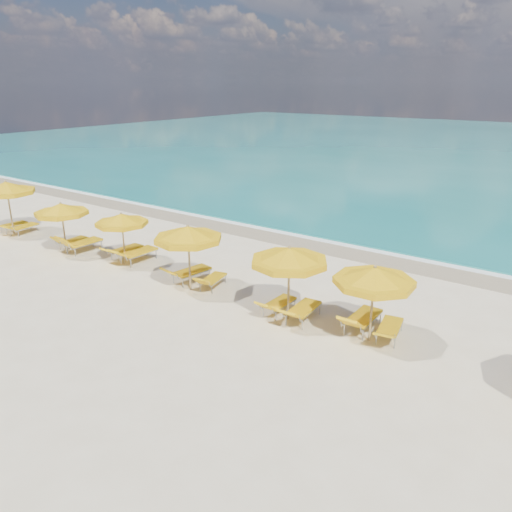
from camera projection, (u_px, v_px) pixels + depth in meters
The scene contains 23 objects.
ground_plane at pixel (230, 302), 16.79m from camera, with size 120.00×120.00×0.00m, color beige.
ocean at pixel (507, 150), 53.65m from camera, with size 120.00×80.00×0.30m, color #126A66.
wet_sand_band at pixel (332, 246), 22.48m from camera, with size 120.00×2.60×0.01m, color tan.
foam_line at pixel (340, 241), 23.09m from camera, with size 120.00×1.20×0.03m, color white.
whitecap_near at pixel (318, 193), 33.14m from camera, with size 14.00×0.36×0.05m, color white.
umbrella_0 at pixel (6, 188), 23.58m from camera, with size 3.16×3.16×2.60m.
umbrella_1 at pixel (61, 210), 20.91m from camera, with size 2.29×2.29×2.25m.
umbrella_2 at pixel (122, 220), 19.80m from camera, with size 2.33×2.33×2.12m.
umbrella_3 at pixel (188, 234), 17.09m from camera, with size 2.79×2.79×2.40m.
umbrella_4 at pixel (289, 257), 14.90m from camera, with size 2.73×2.73×2.41m.
umbrella_5 at pixel (374, 277), 13.63m from camera, with size 3.02×3.02×2.31m.
lounger_0_left at pixel (13, 227), 24.63m from camera, with size 0.57×1.66×0.66m.
lounger_0_right at pixel (24, 229), 24.20m from camera, with size 0.81×1.82×0.65m.
lounger_1_left at pixel (73, 244), 22.12m from camera, with size 0.65×1.65×0.76m.
lounger_1_right at pixel (83, 246), 21.60m from camera, with size 0.72×1.96×0.96m.
lounger_2_left at pixel (126, 253), 20.90m from camera, with size 0.64×1.86×0.70m.
lounger_2_right at pixel (138, 256), 20.39m from camera, with size 0.74×2.08×0.84m.
lounger_3_left at pixel (191, 275), 18.42m from camera, with size 0.94×2.00×0.80m.
lounger_3_right at pixel (213, 282), 17.88m from camera, with size 0.84×1.68×0.70m.
lounger_4_left at pixel (278, 307), 15.92m from camera, with size 0.59×1.67×0.71m.
lounger_4_right at pixel (303, 314), 15.41m from camera, with size 0.72×1.91×0.77m.
lounger_5_left at pixel (362, 323), 14.81m from camera, with size 0.67×1.97×0.85m.
lounger_5_right at pixel (389, 332), 14.33m from camera, with size 0.87×1.84×0.66m.
Camera 1 is at (9.61, -11.97, 7.03)m, focal length 35.00 mm.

